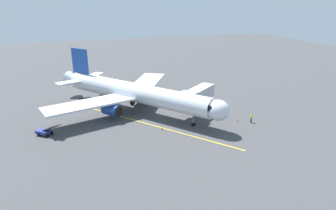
% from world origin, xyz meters
% --- Properties ---
extents(ground_plane, '(220.00, 220.00, 0.00)m').
position_xyz_m(ground_plane, '(0.00, 0.00, 0.00)').
color(ground_plane, '#424244').
extents(apron_lead_in_line, '(25.08, 31.46, 0.01)m').
position_xyz_m(apron_lead_in_line, '(-1.94, 8.87, 0.01)').
color(apron_lead_in_line, yellow).
rests_on(apron_lead_in_line, ground).
extents(airplane, '(31.88, 34.16, 11.50)m').
position_xyz_m(airplane, '(-1.77, 2.65, 4.00)').
color(airplane, silver).
rests_on(airplane, ground).
extents(jet_bridge, '(10.14, 8.74, 5.40)m').
position_xyz_m(jet_bridge, '(-12.99, 8.14, 3.76)').
color(jet_bridge, '#B7B7BC').
rests_on(jet_bridge, ground).
extents(ground_crew_marshaller, '(0.47, 0.39, 1.71)m').
position_xyz_m(ground_crew_marshaller, '(-21.27, 15.23, 0.89)').
color(ground_crew_marshaller, '#23232D').
rests_on(ground_crew_marshaller, ground).
extents(belt_loader_near_nose, '(4.36, 3.74, 2.32)m').
position_xyz_m(belt_loader_near_nose, '(15.07, 9.14, 0.71)').
color(belt_loader_near_nose, '#2D3899').
rests_on(belt_loader_near_nose, ground).
extents(baggage_cart_portside, '(2.02, 2.84, 1.27)m').
position_xyz_m(baggage_cart_portside, '(-11.53, -20.03, 0.66)').
color(baggage_cart_portside, black).
rests_on(baggage_cart_portside, ground).
extents(safety_cone_nose_left, '(0.32, 0.32, 0.55)m').
position_xyz_m(safety_cone_nose_left, '(-16.30, 4.46, 0.28)').
color(safety_cone_nose_left, '#F2590F').
rests_on(safety_cone_nose_left, ground).
extents(safety_cone_nose_right, '(0.32, 0.32, 0.55)m').
position_xyz_m(safety_cone_nose_right, '(-19.00, 14.17, 0.28)').
color(safety_cone_nose_right, '#F2590F').
rests_on(safety_cone_nose_right, ground).
extents(safety_cone_wing_port, '(0.32, 0.32, 0.55)m').
position_xyz_m(safety_cone_wing_port, '(-4.47, 13.24, 0.28)').
color(safety_cone_wing_port, '#F2590F').
rests_on(safety_cone_wing_port, ground).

